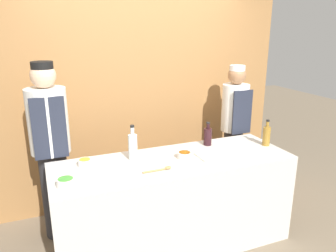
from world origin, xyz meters
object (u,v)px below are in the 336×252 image
(cutting_board, at_px, (217,155))
(chef_right, at_px, (234,128))
(sauce_bowl_green, at_px, (66,182))
(bottle_wine, at_px, (208,136))
(sauce_bowl_yellow, at_px, (85,162))
(wooden_spoon, at_px, (161,169))
(sauce_bowl_orange, at_px, (185,155))
(bottle_clear, at_px, (133,146))
(bottle_vinegar, at_px, (266,135))
(chef_left, at_px, (51,146))

(cutting_board, bearing_deg, chef_right, 46.92)
(sauce_bowl_green, height_order, bottle_wine, bottle_wine)
(sauce_bowl_yellow, height_order, wooden_spoon, sauce_bowl_yellow)
(sauce_bowl_yellow, xyz_separation_m, chef_right, (1.80, 0.42, -0.02))
(sauce_bowl_orange, distance_m, bottle_clear, 0.48)
(bottle_clear, bearing_deg, cutting_board, -16.41)
(sauce_bowl_yellow, distance_m, bottle_vinegar, 1.80)
(sauce_bowl_green, distance_m, bottle_vinegar, 1.99)
(bottle_vinegar, relative_size, chef_right, 0.16)
(bottle_clear, height_order, wooden_spoon, bottle_clear)
(sauce_bowl_green, distance_m, chef_right, 2.12)
(bottle_wine, relative_size, bottle_clear, 0.75)
(chef_left, xyz_separation_m, chef_right, (2.05, 0.00, -0.05))
(sauce_bowl_green, height_order, wooden_spoon, sauce_bowl_green)
(chef_right, bearing_deg, chef_left, -180.00)
(bottle_wine, bearing_deg, chef_right, 32.99)
(sauce_bowl_yellow, height_order, sauce_bowl_green, same)
(cutting_board, relative_size, chef_left, 0.21)
(wooden_spoon, bearing_deg, sauce_bowl_yellow, 149.12)
(cutting_board, height_order, chef_left, chef_left)
(sauce_bowl_yellow, distance_m, cutting_board, 1.20)
(sauce_bowl_orange, xyz_separation_m, bottle_clear, (-0.45, 0.15, 0.09))
(sauce_bowl_orange, xyz_separation_m, wooden_spoon, (-0.30, -0.17, -0.02))
(cutting_board, xyz_separation_m, bottle_wine, (0.06, 0.30, 0.09))
(sauce_bowl_green, xyz_separation_m, chef_right, (1.99, 0.75, -0.02))
(sauce_bowl_yellow, distance_m, bottle_wine, 1.24)
(sauce_bowl_orange, height_order, bottle_clear, bottle_clear)
(bottle_wine, bearing_deg, sauce_bowl_green, -164.90)
(sauce_bowl_yellow, distance_m, bottle_clear, 0.44)
(wooden_spoon, bearing_deg, bottle_wine, 31.47)
(sauce_bowl_orange, xyz_separation_m, chef_left, (-1.13, 0.59, 0.04))
(sauce_bowl_green, bearing_deg, chef_left, 94.68)
(cutting_board, height_order, bottle_wine, bottle_wine)
(bottle_clear, height_order, chef_right, chef_right)
(sauce_bowl_yellow, height_order, chef_left, chef_left)
(bottle_wine, height_order, chef_left, chef_left)
(cutting_board, xyz_separation_m, bottle_clear, (-0.75, 0.22, 0.12))
(bottle_clear, xyz_separation_m, chef_left, (-0.68, 0.44, -0.06))
(sauce_bowl_yellow, relative_size, bottle_wine, 0.49)
(bottle_clear, distance_m, chef_left, 0.81)
(sauce_bowl_orange, xyz_separation_m, sauce_bowl_green, (-1.07, -0.15, -0.00))
(sauce_bowl_yellow, relative_size, bottle_clear, 0.37)
(cutting_board, height_order, chef_right, chef_right)
(chef_right, bearing_deg, sauce_bowl_green, -159.42)
(wooden_spoon, relative_size, chef_right, 0.16)
(bottle_vinegar, relative_size, bottle_wine, 1.11)
(wooden_spoon, bearing_deg, chef_left, 137.46)
(bottle_clear, height_order, chef_left, chef_left)
(bottle_wine, height_order, chef_right, chef_right)
(bottle_vinegar, bearing_deg, wooden_spoon, -171.94)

